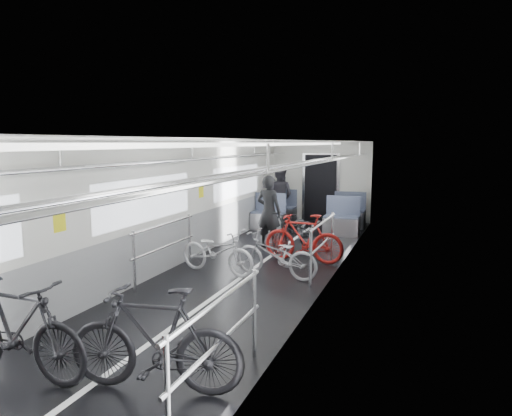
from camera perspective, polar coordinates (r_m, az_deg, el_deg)
The scene contains 9 objects.
car_shell at distance 8.96m, azimuth 0.88°, elevation 0.23°, with size 3.02×14.01×2.41m.
bike_left_mid at distance 5.29m, azimuth -27.78°, elevation -13.13°, with size 0.50×1.76×1.06m, color black.
bike_left_far at distance 8.35m, azimuth -4.88°, elevation -5.40°, with size 0.54×1.56×0.82m, color silver.
bike_right_near at distance 4.59m, azimuth -12.50°, elevation -15.74°, with size 0.49×1.74×1.04m, color black.
bike_right_mid at distance 8.07m, azimuth 2.46°, elevation -5.87°, with size 0.54×1.56×0.82m, color #99999D.
bike_right_far at distance 9.12m, azimuth 5.96°, elevation -3.75°, with size 0.46×1.62×0.97m, color maroon.
bike_aisle at distance 10.05m, azimuth 4.87°, elevation -2.84°, with size 0.60×1.72×0.90m, color black.
person_standing at distance 10.26m, azimuth 1.60°, elevation -0.46°, with size 0.60×0.40×1.65m, color black.
person_seated at distance 13.27m, azimuth 2.96°, elevation 1.57°, with size 0.82×0.64×1.68m, color #2D2B33.
Camera 1 is at (2.98, -6.58, 2.37)m, focal length 32.00 mm.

